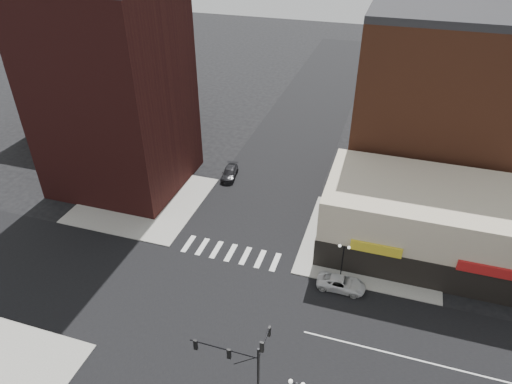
% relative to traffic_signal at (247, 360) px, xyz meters
% --- Properties ---
extents(ground, '(240.00, 240.00, 0.00)m').
position_rel_traffic_signal_xyz_m(ground, '(-7.24, 7.83, -4.96)').
color(ground, black).
rests_on(ground, ground).
extents(road_ew, '(200.00, 14.00, 0.02)m').
position_rel_traffic_signal_xyz_m(road_ew, '(-7.24, 7.83, -4.95)').
color(road_ew, black).
rests_on(road_ew, ground).
extents(road_ns, '(14.00, 200.00, 0.02)m').
position_rel_traffic_signal_xyz_m(road_ns, '(-7.24, 7.83, -4.95)').
color(road_ns, black).
rests_on(road_ns, ground).
extents(sidewalk_nw, '(15.00, 15.00, 0.12)m').
position_rel_traffic_signal_xyz_m(sidewalk_nw, '(-21.74, 22.33, -4.90)').
color(sidewalk_nw, gray).
rests_on(sidewalk_nw, ground).
extents(sidewalk_ne, '(15.00, 15.00, 0.12)m').
position_rel_traffic_signal_xyz_m(sidewalk_ne, '(7.26, 22.33, -4.90)').
color(sidewalk_ne, gray).
rests_on(sidewalk_ne, ground).
extents(building_nw, '(16.00, 15.00, 25.00)m').
position_rel_traffic_signal_xyz_m(building_nw, '(-26.24, 26.33, 7.54)').
color(building_nw, '#3B1412').
rests_on(building_nw, ground).
extents(building_nw_low, '(20.00, 18.00, 12.00)m').
position_rel_traffic_signal_xyz_m(building_nw_low, '(-39.24, 41.83, 1.04)').
color(building_nw_low, '#3B1412').
rests_on(building_nw_low, ground).
extents(building_ne_midrise, '(18.00, 15.00, 22.00)m').
position_rel_traffic_signal_xyz_m(building_ne_midrise, '(11.76, 37.33, 6.04)').
color(building_ne_midrise, brown).
rests_on(building_ne_midrise, ground).
extents(building_ne_row, '(24.20, 12.20, 8.00)m').
position_rel_traffic_signal_xyz_m(building_ne_row, '(13.76, 22.83, -1.66)').
color(building_ne_row, '#BDAD96').
rests_on(building_ne_row, ground).
extents(traffic_signal, '(5.59, 3.09, 7.77)m').
position_rel_traffic_signal_xyz_m(traffic_signal, '(0.00, 0.00, 0.00)').
color(traffic_signal, black).
rests_on(traffic_signal, ground).
extents(street_lamp_ne, '(1.22, 0.32, 4.16)m').
position_rel_traffic_signal_xyz_m(street_lamp_ne, '(4.76, 15.83, -1.67)').
color(street_lamp_ne, black).
rests_on(street_lamp_ne, sidewalk_ne).
extents(white_suv, '(4.83, 2.23, 1.34)m').
position_rel_traffic_signal_xyz_m(white_suv, '(5.04, 14.31, -4.29)').
color(white_suv, silver).
rests_on(white_suv, ground).
extents(dark_sedan_north, '(2.49, 4.81, 1.33)m').
position_rel_traffic_signal_xyz_m(dark_sedan_north, '(-13.06, 31.10, -4.30)').
color(dark_sedan_north, black).
rests_on(dark_sedan_north, ground).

